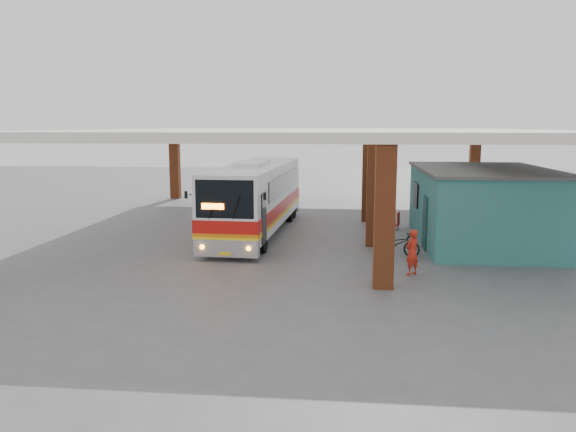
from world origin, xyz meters
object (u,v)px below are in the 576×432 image
Objects in this scene: coach_bus at (257,197)px; motorcycle at (396,243)px; pedestrian at (412,252)px; red_chair at (396,222)px.

coach_bus reaches higher than motorcycle.
pedestrian is (0.27, -2.68, 0.27)m from motorcycle.
red_chair is at bearing 16.26° from coach_bus.
coach_bus is 9.08m from pedestrian.
pedestrian is at bearing -152.34° from motorcycle.
motorcycle is 1.21× the size of pedestrian.
motorcycle is 2.21× the size of red_chair.
pedestrian reaches higher than red_chair.
motorcycle is at bearing -126.86° from pedestrian.
motorcycle reaches higher than red_chair.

